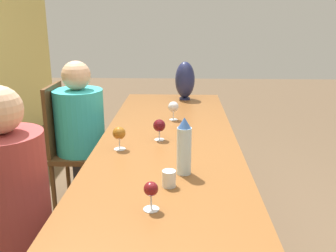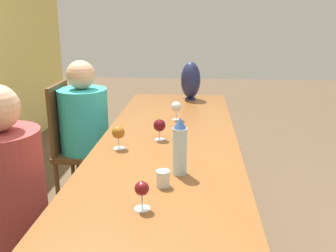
{
  "view_description": "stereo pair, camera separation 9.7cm",
  "coord_description": "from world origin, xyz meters",
  "px_view_note": "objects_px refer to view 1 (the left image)",
  "views": [
    {
      "loc": [
        -2.05,
        -0.08,
        1.53
      ],
      "look_at": [
        0.17,
        0.0,
        0.85
      ],
      "focal_mm": 40.0,
      "sensor_mm": 36.0,
      "label": 1
    },
    {
      "loc": [
        -2.05,
        -0.18,
        1.53
      ],
      "look_at": [
        0.17,
        0.0,
        0.85
      ],
      "focal_mm": 40.0,
      "sensor_mm": 36.0,
      "label": 2
    }
  ],
  "objects_px": {
    "vase": "(185,80)",
    "wine_glass_2": "(151,190)",
    "water_tumbler": "(169,179)",
    "wine_glass_3": "(119,134)",
    "wine_glass_4": "(173,107)",
    "chair_far": "(71,144)",
    "person_far": "(82,131)",
    "wine_glass_0": "(159,126)",
    "person_near": "(14,205)",
    "water_bottle": "(184,147)"
  },
  "relations": [
    {
      "from": "water_tumbler",
      "to": "wine_glass_0",
      "type": "xyz_separation_m",
      "value": [
        0.66,
        0.08,
        0.05
      ]
    },
    {
      "from": "vase",
      "to": "wine_glass_4",
      "type": "height_order",
      "value": "vase"
    },
    {
      "from": "wine_glass_3",
      "to": "chair_far",
      "type": "height_order",
      "value": "chair_far"
    },
    {
      "from": "wine_glass_0",
      "to": "person_near",
      "type": "bearing_deg",
      "value": 135.87
    },
    {
      "from": "wine_glass_3",
      "to": "wine_glass_4",
      "type": "xyz_separation_m",
      "value": [
        0.65,
        -0.3,
        0.0
      ]
    },
    {
      "from": "wine_glass_2",
      "to": "person_far",
      "type": "xyz_separation_m",
      "value": [
        1.46,
        0.67,
        -0.22
      ]
    },
    {
      "from": "wine_glass_0",
      "to": "wine_glass_2",
      "type": "distance_m",
      "value": 0.88
    },
    {
      "from": "water_tumbler",
      "to": "person_near",
      "type": "xyz_separation_m",
      "value": [
        -0.01,
        0.74,
        -0.14
      ]
    },
    {
      "from": "wine_glass_2",
      "to": "wine_glass_3",
      "type": "xyz_separation_m",
      "value": [
        0.7,
        0.24,
        0.01
      ]
    },
    {
      "from": "vase",
      "to": "wine_glass_2",
      "type": "xyz_separation_m",
      "value": [
        -2.06,
        0.15,
        -0.09
      ]
    },
    {
      "from": "wine_glass_4",
      "to": "person_far",
      "type": "relative_size",
      "value": 0.12
    },
    {
      "from": "chair_far",
      "to": "wine_glass_0",
      "type": "bearing_deg",
      "value": -127.59
    },
    {
      "from": "wine_glass_4",
      "to": "vase",
      "type": "bearing_deg",
      "value": -7.26
    },
    {
      "from": "wine_glass_2",
      "to": "person_near",
      "type": "height_order",
      "value": "person_near"
    },
    {
      "from": "wine_glass_0",
      "to": "water_bottle",
      "type": "bearing_deg",
      "value": -163.36
    },
    {
      "from": "wine_glass_3",
      "to": "person_far",
      "type": "relative_size",
      "value": 0.12
    },
    {
      "from": "person_near",
      "to": "wine_glass_0",
      "type": "bearing_deg",
      "value": -44.13
    },
    {
      "from": "vase",
      "to": "person_far",
      "type": "bearing_deg",
      "value": 126.02
    },
    {
      "from": "wine_glass_4",
      "to": "wine_glass_2",
      "type": "bearing_deg",
      "value": 177.48
    },
    {
      "from": "wine_glass_3",
      "to": "chair_far",
      "type": "xyz_separation_m",
      "value": [
        0.76,
        0.53,
        -0.34
      ]
    },
    {
      "from": "water_bottle",
      "to": "wine_glass_3",
      "type": "bearing_deg",
      "value": 48.52
    },
    {
      "from": "wine_glass_3",
      "to": "person_far",
      "type": "height_order",
      "value": "person_far"
    },
    {
      "from": "water_tumbler",
      "to": "wine_glass_0",
      "type": "height_order",
      "value": "wine_glass_0"
    },
    {
      "from": "water_tumbler",
      "to": "wine_glass_4",
      "type": "distance_m",
      "value": 1.13
    },
    {
      "from": "vase",
      "to": "wine_glass_0",
      "type": "height_order",
      "value": "vase"
    },
    {
      "from": "wine_glass_3",
      "to": "person_far",
      "type": "distance_m",
      "value": 0.9
    },
    {
      "from": "wine_glass_2",
      "to": "person_far",
      "type": "height_order",
      "value": "person_far"
    },
    {
      "from": "chair_far",
      "to": "person_far",
      "type": "xyz_separation_m",
      "value": [
        0.0,
        -0.1,
        0.11
      ]
    },
    {
      "from": "wine_glass_0",
      "to": "wine_glass_4",
      "type": "distance_m",
      "value": 0.48
    },
    {
      "from": "water_tumbler",
      "to": "chair_far",
      "type": "xyz_separation_m",
      "value": [
        1.24,
        0.83,
        -0.28
      ]
    },
    {
      "from": "water_bottle",
      "to": "water_tumbler",
      "type": "distance_m",
      "value": 0.19
    },
    {
      "from": "chair_far",
      "to": "person_far",
      "type": "height_order",
      "value": "person_far"
    },
    {
      "from": "chair_far",
      "to": "person_near",
      "type": "height_order",
      "value": "person_near"
    },
    {
      "from": "wine_glass_2",
      "to": "vase",
      "type": "bearing_deg",
      "value": -4.16
    },
    {
      "from": "water_bottle",
      "to": "wine_glass_3",
      "type": "xyz_separation_m",
      "value": [
        0.33,
        0.38,
        -0.05
      ]
    },
    {
      "from": "water_tumbler",
      "to": "wine_glass_4",
      "type": "bearing_deg",
      "value": 0.3
    },
    {
      "from": "water_tumbler",
      "to": "wine_glass_3",
      "type": "distance_m",
      "value": 0.58
    },
    {
      "from": "water_tumbler",
      "to": "vase",
      "type": "distance_m",
      "value": 1.85
    },
    {
      "from": "wine_glass_2",
      "to": "person_near",
      "type": "xyz_separation_m",
      "value": [
        0.2,
        0.68,
        -0.19
      ]
    },
    {
      "from": "vase",
      "to": "wine_glass_4",
      "type": "bearing_deg",
      "value": 172.74
    },
    {
      "from": "wine_glass_2",
      "to": "chair_far",
      "type": "distance_m",
      "value": 1.68
    },
    {
      "from": "wine_glass_2",
      "to": "wine_glass_4",
      "type": "bearing_deg",
      "value": -2.52
    },
    {
      "from": "vase",
      "to": "person_far",
      "type": "distance_m",
      "value": 1.06
    },
    {
      "from": "vase",
      "to": "chair_far",
      "type": "height_order",
      "value": "vase"
    },
    {
      "from": "chair_far",
      "to": "person_far",
      "type": "relative_size",
      "value": 0.84
    },
    {
      "from": "wine_glass_4",
      "to": "person_far",
      "type": "xyz_separation_m",
      "value": [
        0.11,
        0.73,
        -0.23
      ]
    },
    {
      "from": "vase",
      "to": "person_far",
      "type": "relative_size",
      "value": 0.3
    },
    {
      "from": "water_bottle",
      "to": "water_tumbler",
      "type": "xyz_separation_m",
      "value": [
        -0.15,
        0.07,
        -0.1
      ]
    },
    {
      "from": "wine_glass_3",
      "to": "person_near",
      "type": "bearing_deg",
      "value": 139.06
    },
    {
      "from": "wine_glass_0",
      "to": "wine_glass_3",
      "type": "bearing_deg",
      "value": 128.54
    }
  ]
}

